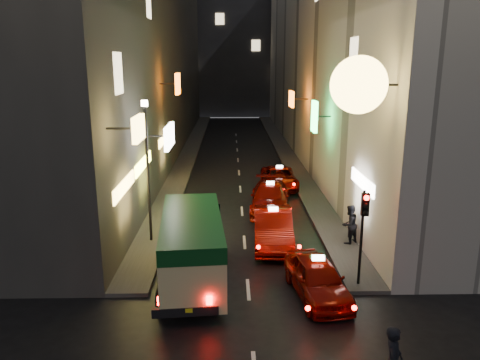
{
  "coord_description": "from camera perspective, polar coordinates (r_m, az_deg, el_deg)",
  "views": [
    {
      "loc": [
        -0.61,
        -6.79,
        7.99
      ],
      "look_at": [
        -0.2,
        13.0,
        2.92
      ],
      "focal_mm": 35.0,
      "sensor_mm": 36.0,
      "label": 1
    }
  ],
  "objects": [
    {
      "name": "building_left",
      "position": [
        41.46,
        -11.88,
        15.49
      ],
      "size": [
        7.67,
        52.0,
        18.0
      ],
      "color": "#3B3935",
      "rests_on": "ground"
    },
    {
      "name": "building_right",
      "position": [
        41.69,
        11.15,
        15.51
      ],
      "size": [
        8.28,
        52.0,
        18.0
      ],
      "color": "beige",
      "rests_on": "ground"
    },
    {
      "name": "building_far",
      "position": [
        72.85,
        -0.73,
        16.76
      ],
      "size": [
        30.0,
        10.0,
        22.0
      ],
      "primitive_type": "cube",
      "color": "#343539",
      "rests_on": "ground"
    },
    {
      "name": "sidewalk_left",
      "position": [
        41.71,
        -6.17,
        3.36
      ],
      "size": [
        1.5,
        52.0,
        0.15
      ],
      "primitive_type": "cube",
      "color": "#474542",
      "rests_on": "ground"
    },
    {
      "name": "sidewalk_right",
      "position": [
        41.83,
        5.52,
        3.41
      ],
      "size": [
        1.5,
        52.0,
        0.15
      ],
      "primitive_type": "cube",
      "color": "#474542",
      "rests_on": "ground"
    },
    {
      "name": "minibus",
      "position": [
        17.14,
        -5.87,
        -7.48
      ],
      "size": [
        2.6,
        6.16,
        2.58
      ],
      "color": "#D6C586",
      "rests_on": "ground"
    },
    {
      "name": "taxi_near",
      "position": [
        16.7,
        9.43,
        -11.39
      ],
      "size": [
        2.73,
        5.19,
        1.74
      ],
      "color": "#640500",
      "rests_on": "ground"
    },
    {
      "name": "taxi_second",
      "position": [
        20.89,
        4.04,
        -5.48
      ],
      "size": [
        2.58,
        5.79,
        1.98
      ],
      "color": "#640500",
      "rests_on": "ground"
    },
    {
      "name": "taxi_third",
      "position": [
        25.48,
        3.69,
        -1.89
      ],
      "size": [
        2.74,
        5.62,
        1.9
      ],
      "color": "#640500",
      "rests_on": "ground"
    },
    {
      "name": "taxi_far",
      "position": [
        30.21,
        4.82,
        0.47
      ],
      "size": [
        1.99,
        4.74,
        1.67
      ],
      "color": "#640500",
      "rests_on": "ground"
    },
    {
      "name": "pedestrian_crossing",
      "position": [
        12.62,
        18.2,
        -19.82
      ],
      "size": [
        0.65,
        0.8,
        2.1
      ],
      "primitive_type": "imported",
      "rotation": [
        0.0,
        0.0,
        1.23
      ],
      "color": "black",
      "rests_on": "ground"
    },
    {
      "name": "pedestrian_sidewalk",
      "position": [
        21.09,
        13.21,
        -4.98
      ],
      "size": [
        0.87,
        0.81,
        1.97
      ],
      "primitive_type": "imported",
      "rotation": [
        0.0,
        0.0,
        3.76
      ],
      "color": "black",
      "rests_on": "sidewalk_right"
    },
    {
      "name": "traffic_light",
      "position": [
        16.8,
        14.85,
        -4.53
      ],
      "size": [
        0.26,
        0.43,
        3.5
      ],
      "color": "black",
      "rests_on": "sidewalk_right"
    },
    {
      "name": "lamp_post",
      "position": [
        20.56,
        -11.22,
        2.12
      ],
      "size": [
        0.28,
        0.28,
        6.22
      ],
      "color": "black",
      "rests_on": "sidewalk_left"
    }
  ]
}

